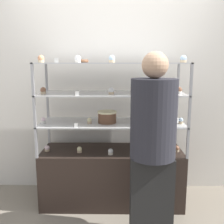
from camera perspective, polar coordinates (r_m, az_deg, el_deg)
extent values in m
plane|color=gray|center=(3.20, 0.00, -18.81)|extent=(20.00, 20.00, 0.00)
cube|color=silver|center=(3.21, 0.08, 5.79)|extent=(8.00, 0.05, 2.60)
cube|color=black|center=(3.06, 0.00, -13.75)|extent=(1.55, 0.54, 0.62)
cube|color=#99999E|center=(3.24, -13.57, -3.84)|extent=(0.02, 0.02, 0.32)
cube|color=#99999E|center=(3.23, 13.74, -3.91)|extent=(0.02, 0.02, 0.32)
cube|color=#99999E|center=(2.76, -16.18, -6.50)|extent=(0.02, 0.02, 0.32)
cube|color=#99999E|center=(2.75, 16.16, -6.60)|extent=(0.02, 0.02, 0.32)
cube|color=silver|center=(2.86, 0.00, -2.32)|extent=(1.55, 0.54, 0.01)
cube|color=#99999E|center=(3.18, -13.82, 1.74)|extent=(0.02, 0.02, 0.32)
cube|color=#99999E|center=(3.17, 13.99, 1.69)|extent=(0.02, 0.02, 0.32)
cube|color=#99999E|center=(2.69, -16.53, 0.01)|extent=(0.02, 0.02, 0.32)
cube|color=#99999E|center=(2.67, 16.51, -0.05)|extent=(0.02, 0.02, 0.32)
cube|color=silver|center=(2.80, 0.00, 4.05)|extent=(1.55, 0.54, 0.01)
cube|color=#99999E|center=(3.15, -14.08, 7.48)|extent=(0.02, 0.02, 0.32)
cube|color=#99999E|center=(3.13, 14.25, 7.46)|extent=(0.02, 0.02, 0.32)
cube|color=#99999E|center=(2.65, -16.89, 6.80)|extent=(0.02, 0.02, 0.32)
cube|color=#99999E|center=(2.63, 16.88, 6.78)|extent=(0.02, 0.02, 0.32)
cube|color=silver|center=(2.78, 0.00, 10.58)|extent=(1.55, 0.54, 0.01)
cylinder|color=brown|center=(2.81, -1.06, -1.28)|extent=(0.20, 0.20, 0.11)
cylinder|color=#F4EAB2|center=(2.80, -1.06, 0.00)|extent=(0.20, 0.20, 0.02)
cube|color=brown|center=(2.78, 8.92, 4.64)|extent=(0.26, 0.17, 0.06)
cube|color=silver|center=(2.77, 8.95, 5.40)|extent=(0.26, 0.17, 0.01)
cylinder|color=#CCB28C|center=(2.99, -13.93, -8.06)|extent=(0.05, 0.05, 0.02)
sphere|color=silver|center=(2.98, -13.95, -7.57)|extent=(0.05, 0.05, 0.05)
cylinder|color=#CCB28C|center=(2.88, -7.10, -8.51)|extent=(0.05, 0.05, 0.02)
sphere|color=#F4EAB2|center=(2.88, -7.12, -8.00)|extent=(0.05, 0.05, 0.05)
cylinder|color=beige|center=(2.80, -0.31, -9.01)|extent=(0.05, 0.05, 0.02)
sphere|color=white|center=(2.79, -0.31, -8.49)|extent=(0.05, 0.05, 0.05)
cylinder|color=beige|center=(2.91, 7.24, -8.36)|extent=(0.05, 0.05, 0.02)
sphere|color=white|center=(2.90, 7.26, -7.86)|extent=(0.05, 0.05, 0.05)
cylinder|color=#CCB28C|center=(2.98, 13.91, -8.12)|extent=(0.05, 0.05, 0.02)
sphere|color=#8C5B42|center=(2.97, 13.93, -7.63)|extent=(0.05, 0.05, 0.05)
cube|color=white|center=(2.71, 4.64, -9.54)|extent=(0.04, 0.00, 0.04)
cylinder|color=white|center=(2.89, -14.68, -2.11)|extent=(0.05, 0.05, 0.03)
sphere|color=silver|center=(2.89, -14.71, -1.59)|extent=(0.05, 0.05, 0.05)
cylinder|color=#CCB28C|center=(2.78, -4.94, -2.28)|extent=(0.05, 0.05, 0.03)
sphere|color=#F4EAB2|center=(2.78, -4.95, -1.74)|extent=(0.05, 0.05, 0.05)
cylinder|color=white|center=(2.81, 5.19, -2.16)|extent=(0.05, 0.05, 0.03)
sphere|color=silver|center=(2.80, 5.20, -1.63)|extent=(0.05, 0.05, 0.05)
cylinder|color=#CCB28C|center=(2.87, 14.76, -2.23)|extent=(0.05, 0.05, 0.03)
sphere|color=silver|center=(2.86, 14.78, -1.70)|extent=(0.05, 0.05, 0.05)
cube|color=white|center=(2.63, -7.84, -2.91)|extent=(0.04, 0.00, 0.04)
cylinder|color=#CCB28C|center=(2.81, -14.73, 4.10)|extent=(0.06, 0.06, 0.02)
sphere|color=#8C5B42|center=(2.81, -14.76, 4.67)|extent=(0.06, 0.06, 0.06)
cylinder|color=#CCB28C|center=(2.68, -0.17, 4.14)|extent=(0.06, 0.06, 0.02)
sphere|color=white|center=(2.68, -0.17, 4.74)|extent=(0.06, 0.06, 0.06)
cylinder|color=white|center=(2.84, 14.42, 4.17)|extent=(0.06, 0.06, 0.02)
sphere|color=#8C5B42|center=(2.84, 14.44, 4.74)|extent=(0.06, 0.06, 0.06)
cube|color=white|center=(2.58, -7.60, 4.00)|extent=(0.04, 0.00, 0.04)
cylinder|color=#CCB28C|center=(2.74, -15.18, 10.60)|extent=(0.06, 0.06, 0.02)
sphere|color=#E5996B|center=(2.74, -15.21, 11.23)|extent=(0.06, 0.06, 0.06)
cylinder|color=white|center=(2.75, -7.45, 10.88)|extent=(0.06, 0.06, 0.02)
sphere|color=white|center=(2.75, -7.47, 11.50)|extent=(0.06, 0.06, 0.06)
cylinder|color=#CCB28C|center=(2.68, -0.03, 10.97)|extent=(0.06, 0.06, 0.02)
sphere|color=silver|center=(2.68, -0.03, 11.61)|extent=(0.06, 0.06, 0.06)
cylinder|color=#CCB28C|center=(2.72, 7.62, 10.88)|extent=(0.06, 0.06, 0.02)
sphere|color=#F4EAB2|center=(2.72, 7.63, 11.51)|extent=(0.06, 0.06, 0.06)
cylinder|color=#CCB28C|center=(2.78, 15.27, 10.59)|extent=(0.06, 0.06, 0.02)
sphere|color=silver|center=(2.78, 15.30, 11.21)|extent=(0.06, 0.06, 0.06)
cube|color=white|center=(2.59, -12.04, 10.97)|extent=(0.04, 0.00, 0.04)
torus|color=brown|center=(2.84, -6.38, 10.98)|extent=(0.12, 0.12, 0.03)
cube|color=black|center=(2.48, 8.50, -18.09)|extent=(0.37, 0.20, 0.77)
cylinder|color=#26262D|center=(2.22, 9.01, -1.50)|extent=(0.39, 0.39, 0.67)
sphere|color=tan|center=(2.17, 9.35, 10.07)|extent=(0.22, 0.22, 0.22)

